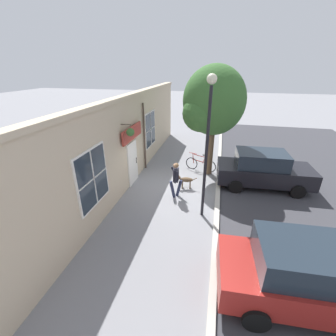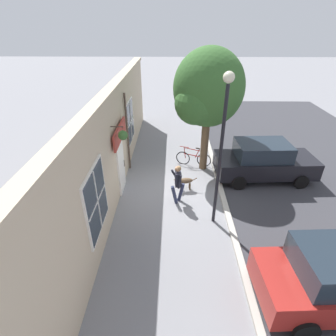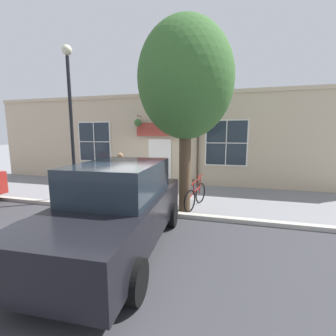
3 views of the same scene
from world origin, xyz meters
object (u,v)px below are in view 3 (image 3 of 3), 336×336
leaning_bicycle (195,195)px  street_lamp (70,103)px  street_tree_by_curb (184,86)px  dog_on_leash (139,186)px  parked_car_mid_block (118,206)px  pedestrian_walking (121,170)px

leaning_bicycle → street_lamp: size_ratio=0.33×
street_tree_by_curb → street_lamp: street_tree_by_curb is taller
dog_on_leash → street_tree_by_curb: size_ratio=0.19×
parked_car_mid_block → street_lamp: bearing=-130.6°
parked_car_mid_block → street_tree_by_curb: bearing=163.2°
dog_on_leash → leaning_bicycle: leaning_bicycle is taller
pedestrian_walking → leaning_bicycle: pedestrian_walking is taller
leaning_bicycle → parked_car_mid_block: size_ratio=0.39×
street_tree_by_curb → parked_car_mid_block: street_tree_by_curb is taller
pedestrian_walking → street_tree_by_curb: (1.18, 2.68, 2.74)m
dog_on_leash → street_lamp: bearing=-63.5°
pedestrian_walking → dog_on_leash: 1.05m
pedestrian_walking → leaning_bicycle: bearing=74.9°
pedestrian_walking → dog_on_leash: pedestrian_walking is taller
parked_car_mid_block → street_lamp: (-2.56, -2.99, 2.46)m
leaning_bicycle → parked_car_mid_block: parked_car_mid_block is taller
street_tree_by_curb → street_lamp: bearing=-88.6°
pedestrian_walking → street_tree_by_curb: street_tree_by_curb is taller
pedestrian_walking → parked_car_mid_block: 4.27m
dog_on_leash → leaning_bicycle: 2.23m
dog_on_leash → street_lamp: 3.65m
pedestrian_walking → street_lamp: street_lamp is taller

